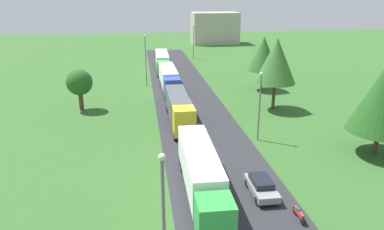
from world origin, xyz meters
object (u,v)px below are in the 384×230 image
truck_fourth (162,61)px  lamppost_third (146,58)px  truck_third (169,78)px  lamppost_lead (164,227)px  tree_birch (384,97)px  tree_pine (263,54)px  motorcycle_courier (299,213)px  lamppost_fourth (193,40)px  distant_building (215,28)px  truck_lead (201,173)px  tree_maple (79,83)px  lamppost_second (260,103)px  tree_oak (276,61)px  car_second (262,186)px  truck_second (179,108)px

truck_fourth → lamppost_third: lamppost_third is taller
truck_third → lamppost_lead: lamppost_lead is taller
truck_third → tree_birch: tree_birch is taller
truck_third → tree_pine: bearing=-6.9°
truck_fourth → motorcycle_courier: bearing=-83.4°
truck_fourth → motorcycle_courier: size_ratio=7.60×
lamppost_fourth → distant_building: (10.83, 27.23, 0.22)m
tree_pine → distant_building: size_ratio=0.63×
motorcycle_courier → lamppost_fourth: lamppost_fourth is taller
truck_lead → distant_building: distant_building is taller
tree_maple → distant_building: bearing=63.7°
lamppost_lead → motorcycle_courier: bearing=32.3°
truck_third → truck_fourth: size_ratio=0.94×
truck_lead → lamppost_second: 14.05m
lamppost_lead → tree_birch: size_ratio=0.92×
lamppost_fourth → truck_third: bearing=-106.0°
lamppost_fourth → tree_oak: bearing=-82.7°
lamppost_third → distant_building: 57.85m
truck_lead → truck_fourth: size_ratio=0.95×
tree_oak → tree_pine: tree_oak is taller
truck_fourth → car_second: (4.80, -51.49, -1.29)m
tree_oak → lamppost_fourth: bearing=97.3°
truck_third → lamppost_second: size_ratio=1.77×
truck_third → distant_building: (19.27, 56.57, 2.71)m
truck_fourth → motorcycle_courier: (6.39, -55.33, -1.53)m
motorcycle_courier → tree_pine: 38.29m
truck_third → tree_oak: 19.26m
lamppost_lead → tree_oak: bearing=61.5°
truck_fourth → tree_birch: (19.01, -45.36, 4.06)m
truck_lead → lamppost_lead: lamppost_lead is taller
truck_second → lamppost_fourth: (8.49, 45.90, 2.51)m
tree_oak → truck_fourth: bearing=115.3°
lamppost_second → tree_oak: tree_oak is taller
car_second → distant_building: (14.48, 91.35, 4.05)m
truck_second → tree_birch: tree_birch is taller
motorcycle_courier → lamppost_third: lamppost_third is taller
truck_lead → tree_oak: bearing=57.4°
truck_fourth → lamppost_lead: bearing=-93.6°
tree_oak → tree_pine: bearing=80.5°
truck_third → lamppost_second: (8.12, -23.33, 2.25)m
truck_second → lamppost_second: size_ratio=1.64×
car_second → motorcycle_courier: (1.59, -3.84, -0.24)m
motorcycle_courier → lamppost_second: lamppost_second is taller
motorcycle_courier → lamppost_lead: 12.90m
truck_lead → tree_oak: size_ratio=1.39×
lamppost_second → distant_building: 80.67m
lamppost_second → tree_maple: 25.57m
car_second → lamppost_lead: lamppost_lead is taller
lamppost_lead → tree_maple: (-9.25, 36.00, -0.99)m
truck_lead → tree_maple: size_ratio=2.41×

